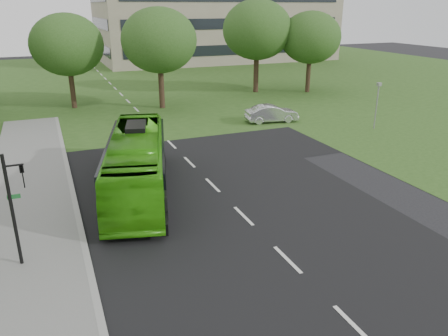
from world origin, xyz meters
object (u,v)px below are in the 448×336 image
bus (137,163)px  sedan (272,114)px  tree_park_b (67,45)px  tree_park_d (257,30)px  tree_park_e (311,38)px  tree_park_c (159,40)px  camera_pole (377,99)px  traffic_light (15,203)px

bus → sedan: size_ratio=2.58×
tree_park_b → tree_park_d: tree_park_d is taller
tree_park_e → bus: (-23.57, -20.77, -4.34)m
tree_park_c → camera_pole: 19.69m
tree_park_e → bus: size_ratio=0.77×
sedan → bus: bearing=136.2°
tree_park_b → tree_park_d: (19.63, 0.78, 0.89)m
tree_park_c → tree_park_d: bearing=18.5°
tree_park_c → camera_pole: (13.53, -13.77, -3.85)m
tree_park_b → bus: tree_park_b is taller
traffic_light → bus: bearing=45.6°
tree_park_b → traffic_light: (-3.96, -27.56, -3.21)m
traffic_light → camera_pole: traffic_light is taller
tree_park_e → traffic_light: (-28.97, -26.09, -3.31)m
traffic_light → camera_pole: 27.38m
traffic_light → sedan: bearing=40.7°
sedan → traffic_light: 24.47m
tree_park_b → bus: bearing=-86.3°
sedan → camera_pole: (6.49, -5.00, 1.63)m
traffic_light → tree_park_b: bearing=82.8°
traffic_light → tree_park_e: bearing=43.0°
tree_park_c → bus: 20.60m
tree_park_b → traffic_light: size_ratio=1.95×
sedan → camera_pole: 8.35m
tree_park_d → tree_park_e: bearing=-22.7°
bus → camera_pole: (19.85, 5.28, 0.78)m
tree_park_d → camera_pole: (1.66, -17.74, -4.36)m
sedan → tree_park_e: bearing=-35.7°
bus → camera_pole: 20.56m
tree_park_e → sedan: size_ratio=2.00×
tree_park_b → traffic_light: 28.03m
tree_park_b → tree_park_d: bearing=2.3°
tree_park_e → sedan: 15.53m
tree_park_d → bus: tree_park_d is taller
tree_park_b → camera_pole: size_ratio=2.37×
tree_park_e → bus: tree_park_e is taller
tree_park_c → tree_park_e: tree_park_c is taller
tree_park_c → traffic_light: bearing=-115.7°
bus → sedan: 16.88m
tree_park_e → tree_park_b: bearing=176.6°
sedan → tree_park_b: bearing=59.6°
tree_park_d → camera_pole: size_ratio=2.73×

